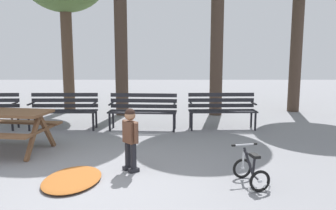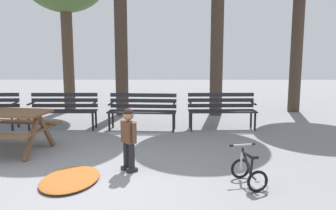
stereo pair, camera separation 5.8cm
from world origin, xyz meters
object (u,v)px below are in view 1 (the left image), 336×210
at_px(park_bench_right, 142,108).
at_px(park_bench_far_right, 221,108).
at_px(park_bench_left, 62,108).
at_px(kids_bicycle, 250,171).
at_px(child_standing, 129,135).

bearing_deg(park_bench_right, park_bench_far_right, 2.98).
distance_m(park_bench_left, kids_bicycle, 5.11).
height_order(park_bench_left, park_bench_far_right, same).
xyz_separation_m(park_bench_right, child_standing, (0.01, -2.90, 0.07)).
relative_size(park_bench_left, child_standing, 1.62).
distance_m(park_bench_left, park_bench_far_right, 3.80).
bearing_deg(park_bench_left, kids_bicycle, -44.21).
bearing_deg(park_bench_left, park_bench_right, -2.27).
distance_m(park_bench_far_right, kids_bicycle, 3.60).
bearing_deg(child_standing, kids_bicycle, -18.41).
height_order(park_bench_far_right, kids_bicycle, park_bench_far_right).
xyz_separation_m(park_bench_left, kids_bicycle, (3.66, -3.56, -0.31)).
xyz_separation_m(park_bench_left, park_bench_far_right, (3.80, 0.02, 0.00)).
xyz_separation_m(park_bench_left, child_standing, (1.92, -2.98, 0.07)).
relative_size(park_bench_right, child_standing, 1.64).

